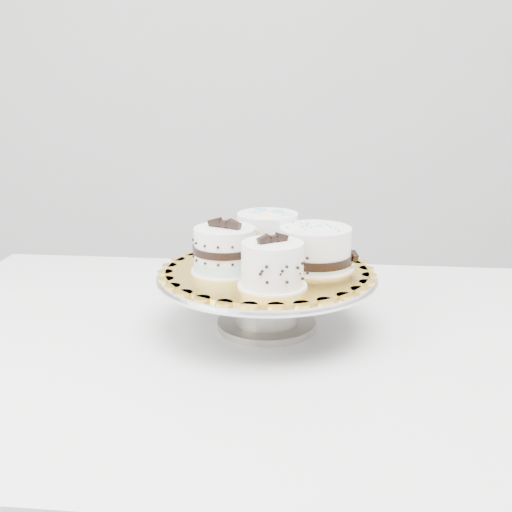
{
  "coord_description": "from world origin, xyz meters",
  "views": [
    {
      "loc": [
        0.03,
        -0.89,
        1.16
      ],
      "look_at": [
        0.09,
        0.11,
        0.88
      ],
      "focal_mm": 45.0,
      "sensor_mm": 36.0,
      "label": 1
    }
  ],
  "objects": [
    {
      "name": "wall_back",
      "position": [
        0.0,
        1.75,
        1.4
      ],
      "size": [
        3.5,
        0.02,
        2.8
      ],
      "primitive_type": "cube",
      "color": "silver",
      "rests_on": "floor"
    },
    {
      "name": "cake_banded",
      "position": [
        0.04,
        0.11,
        0.89
      ],
      "size": [
        0.14,
        0.14,
        0.09
      ],
      "rotation": [
        0.0,
        0.0,
        -0.58
      ],
      "color": "white",
      "rests_on": "cake_board"
    },
    {
      "name": "cake_stand",
      "position": [
        0.11,
        0.11,
        0.82
      ],
      "size": [
        0.36,
        0.36,
        0.1
      ],
      "color": "gray",
      "rests_on": "table"
    },
    {
      "name": "cake_swirl",
      "position": [
        0.11,
        0.03,
        0.88
      ],
      "size": [
        0.12,
        0.12,
        0.08
      ],
      "rotation": [
        0.0,
        0.0,
        0.44
      ],
      "color": "white",
      "rests_on": "cake_board"
    },
    {
      "name": "cake_board",
      "position": [
        0.11,
        0.11,
        0.85
      ],
      "size": [
        0.34,
        0.34,
        0.0
      ],
      "primitive_type": "cylinder",
      "rotation": [
        0.0,
        0.0,
        -0.03
      ],
      "color": "gold",
      "rests_on": "cake_stand"
    },
    {
      "name": "cake_ribbon",
      "position": [
        0.19,
        0.12,
        0.88
      ],
      "size": [
        0.14,
        0.14,
        0.07
      ],
      "rotation": [
        0.0,
        0.0,
        0.19
      ],
      "color": "white",
      "rests_on": "cake_board"
    },
    {
      "name": "table",
      "position": [
        0.12,
        0.06,
        0.68
      ],
      "size": [
        1.44,
        1.07,
        0.75
      ],
      "rotation": [
        0.0,
        0.0,
        -0.16
      ],
      "color": "white",
      "rests_on": "floor"
    },
    {
      "name": "cake_dots",
      "position": [
        0.12,
        0.19,
        0.89
      ],
      "size": [
        0.13,
        0.13,
        0.08
      ],
      "rotation": [
        0.0,
        0.0,
        -0.32
      ],
      "color": "white",
      "rests_on": "cake_board"
    }
  ]
}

